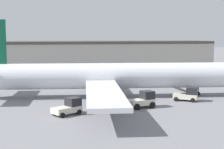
% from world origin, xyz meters
% --- Properties ---
extents(ground_plane, '(400.00, 400.00, 0.00)m').
position_xyz_m(ground_plane, '(0.00, 0.00, 0.00)').
color(ground_plane, slate).
extents(terminal_building, '(82.56, 13.95, 7.87)m').
position_xyz_m(terminal_building, '(-4.74, 42.57, 3.94)').
color(terminal_building, '#ADA89E').
rests_on(terminal_building, ground_plane).
extents(airplane, '(45.12, 43.07, 11.78)m').
position_xyz_m(airplane, '(-1.04, 0.14, 3.23)').
color(airplane, silver).
rests_on(airplane, ground_plane).
extents(baggage_tug, '(3.84, 3.26, 2.00)m').
position_xyz_m(baggage_tug, '(-7.55, -10.39, 0.92)').
color(baggage_tug, beige).
rests_on(baggage_tug, ground_plane).
extents(belt_loader_truck, '(3.70, 3.19, 2.02)m').
position_xyz_m(belt_loader_truck, '(9.96, -5.46, 0.96)').
color(belt_loader_truck, beige).
rests_on(belt_loader_truck, ground_plane).
extents(pushback_tug, '(3.77, 2.81, 2.18)m').
position_xyz_m(pushback_tug, '(2.34, -8.51, 1.03)').
color(pushback_tug, beige).
rests_on(pushback_tug, ground_plane).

